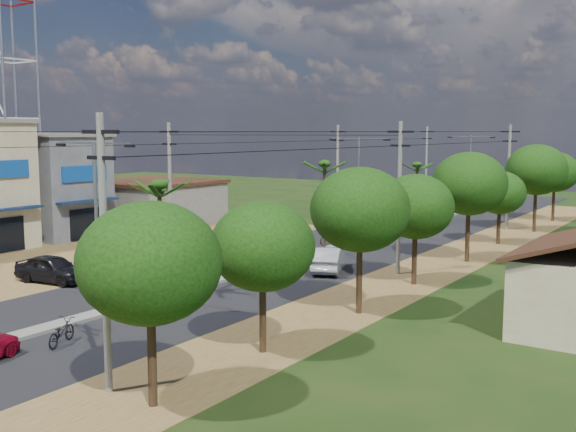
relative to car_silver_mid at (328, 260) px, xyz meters
name	(u,v)px	position (x,y,z in m)	size (l,w,h in m)	color
ground	(100,316)	(-3.75, -14.26, -0.75)	(160.00, 160.00, 0.00)	black
road	(284,263)	(-3.75, 0.74, -0.73)	(12.00, 110.00, 0.04)	black
median	(309,255)	(-3.75, 3.74, -0.66)	(1.00, 90.00, 0.18)	#605E56
dirt_lot_west	(45,255)	(-18.75, -6.26, -0.73)	(18.00, 46.00, 0.04)	brown
dirt_shoulder_east	(406,279)	(4.75, 0.74, -0.73)	(5.00, 90.00, 0.03)	brown
shophouse_grey	(52,185)	(-25.73, -0.26, 3.41)	(9.00, 6.40, 8.30)	#4B4D53
low_shed	(152,202)	(-24.75, 9.74, 1.22)	(10.40, 10.40, 3.95)	#605E56
telecom_tower	(5,0)	(-30.75, -0.26, 18.37)	(3.80, 3.80, 43.00)	gray
tree_east_a	(150,263)	(5.75, -20.26, 3.74)	(4.40, 4.40, 6.37)	black
tree_east_b	(262,247)	(5.55, -14.26, 3.36)	(4.00, 4.00, 5.83)	black
tree_east_c	(360,210)	(5.95, -7.26, 4.11)	(4.60, 4.60, 6.83)	black
tree_east_d	(416,207)	(5.65, -0.26, 3.59)	(4.20, 4.20, 6.13)	black
tree_east_e	(469,184)	(5.85, 7.74, 4.34)	(4.80, 4.80, 7.14)	black
tree_east_f	(500,193)	(5.45, 15.74, 3.14)	(3.80, 3.80, 5.52)	black
tree_east_g	(537,170)	(6.05, 23.74, 4.49)	(5.00, 5.00, 7.38)	black
tree_east_h	(555,172)	(5.75, 31.74, 3.89)	(4.40, 4.40, 6.52)	black
palm_median_near	(159,190)	(-3.75, -10.26, 4.79)	(2.00, 2.00, 6.15)	black
palm_median_mid	(325,168)	(-3.75, 5.74, 5.15)	(2.00, 2.00, 6.55)	black
palm_median_far	(417,167)	(-3.75, 21.74, 4.51)	(2.00, 2.00, 5.85)	black
streetlight_near	(96,212)	(-3.75, -14.26, 4.04)	(5.10, 0.18, 8.00)	gray
streetlight_mid	(359,180)	(-3.75, 10.74, 4.04)	(5.10, 0.18, 8.00)	gray
streetlight_far	(470,166)	(-3.75, 35.74, 4.04)	(5.10, 0.18, 8.00)	gray
utility_pole_w_b	(170,188)	(-10.75, -2.26, 4.01)	(1.60, 0.24, 9.00)	#605E56
utility_pole_w_c	(338,171)	(-10.75, 19.74, 4.01)	(1.60, 0.24, 9.00)	#605E56
utility_pole_w_d	(426,163)	(-10.75, 40.74, 4.01)	(1.60, 0.24, 9.00)	#605E56
utility_pole_e_a	(104,248)	(3.75, -20.26, 4.01)	(1.60, 0.24, 9.00)	#605E56
utility_pole_e_b	(399,194)	(3.75, 1.74, 4.01)	(1.60, 0.24, 9.00)	#605E56
utility_pole_e_c	(509,175)	(3.75, 23.74, 4.01)	(1.60, 0.24, 9.00)	#605E56
car_silver_mid	(328,260)	(0.00, 0.00, 0.00)	(1.59, 4.55, 1.50)	gray
car_white_far	(368,222)	(-5.75, 16.34, 0.05)	(2.23, 5.48, 1.59)	silver
car_parked_dark	(53,269)	(-11.25, -11.17, 0.02)	(1.82, 4.52, 1.54)	black
moto_rider_east	(61,333)	(-1.57, -18.03, -0.25)	(0.67, 1.91, 1.00)	black
moto_rider_west_a	(329,238)	(-4.95, 8.45, -0.26)	(0.64, 1.85, 0.97)	black
moto_rider_west_b	(329,224)	(-8.75, 14.93, -0.21)	(0.51, 1.79, 1.08)	black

